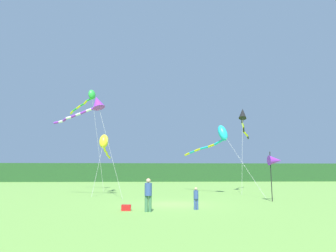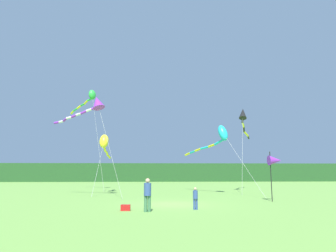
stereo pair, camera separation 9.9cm
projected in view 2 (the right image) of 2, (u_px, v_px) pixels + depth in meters
ground_plane at (173, 204)px, 18.79m from camera, size 120.00×120.00×0.00m
distant_treeline at (158, 172)px, 63.49m from camera, size 108.00×2.76×3.84m
person_adult at (148, 193)px, 15.27m from camera, size 0.37×0.37×1.69m
person_child at (195, 197)px, 16.12m from camera, size 0.26×0.26×1.18m
cooler_box at (126, 208)px, 15.66m from camera, size 0.50×0.35×0.30m
banner_flag_pole at (275, 161)px, 20.90m from camera, size 0.90×0.70×3.43m
kite_green at (90, 98)px, 33.55m from camera, size 5.07×4.83×11.17m
kite_black at (243, 118)px, 31.60m from camera, size 4.02×9.40×8.71m
kite_yellow at (104, 143)px, 29.39m from camera, size 0.93×8.18×5.85m
kite_cyan at (218, 136)px, 28.63m from camera, size 5.26×10.26×6.58m
kite_purple at (94, 105)px, 25.20m from camera, size 6.71×4.01×8.49m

